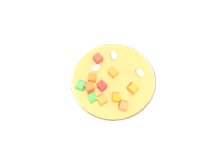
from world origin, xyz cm
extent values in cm
cube|color=silver|center=(0.00, 0.00, -1.00)|extent=(140.00, 140.00, 2.00)
cylinder|color=white|center=(0.00, 0.00, 1.89)|extent=(16.11, 16.11, 3.79)
torus|color=white|center=(0.00, 0.00, 4.14)|extent=(16.31, 16.31, 1.17)
cylinder|color=#B68C3A|center=(0.00, 0.00, 3.99)|extent=(13.62, 13.62, 0.40)
cube|color=#E05A20|center=(-1.80, 3.78, 4.90)|extent=(1.68, 1.68, 1.42)
cube|color=orange|center=(-4.86, -1.68, 4.84)|extent=(1.54, 1.54, 1.32)
cube|color=orange|center=(-1.88, -3.18, 4.84)|extent=(1.73, 1.73, 1.31)
cube|color=orange|center=(-3.44, -0.52, 4.72)|extent=(1.27, 1.27, 1.07)
cube|color=orange|center=(-3.85, 1.71, 4.72)|extent=(1.69, 1.69, 1.07)
ellipsoid|color=beige|center=(1.13, -4.38, 4.55)|extent=(2.05, 1.87, 0.73)
cube|color=orange|center=(0.16, 3.45, 4.66)|extent=(1.32, 1.32, 0.95)
cube|color=red|center=(3.47, 2.62, 4.90)|extent=(1.73, 1.73, 1.43)
ellipsoid|color=beige|center=(4.29, -0.04, 4.73)|extent=(2.00, 1.64, 1.10)
cube|color=green|center=(-3.47, 3.26, 4.66)|extent=(1.67, 1.67, 0.95)
cube|color=green|center=(-1.50, 5.22, 4.86)|extent=(1.57, 1.57, 1.34)
cube|color=orange|center=(0.97, 0.22, 4.72)|extent=(1.74, 1.74, 1.08)
ellipsoid|color=beige|center=(1.80, 2.86, 4.76)|extent=(1.89, 2.05, 1.16)
cube|color=red|center=(-1.50, 1.80, 4.83)|extent=(1.74, 1.74, 1.28)
cylinder|color=silver|center=(1.08, 14.63, 0.34)|extent=(12.30, 1.96, 0.68)
ellipsoid|color=silver|center=(-11.49, 15.94, 0.37)|extent=(3.71, 2.84, 0.74)
camera|label=1|loc=(-16.37, -0.22, 40.20)|focal=38.48mm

